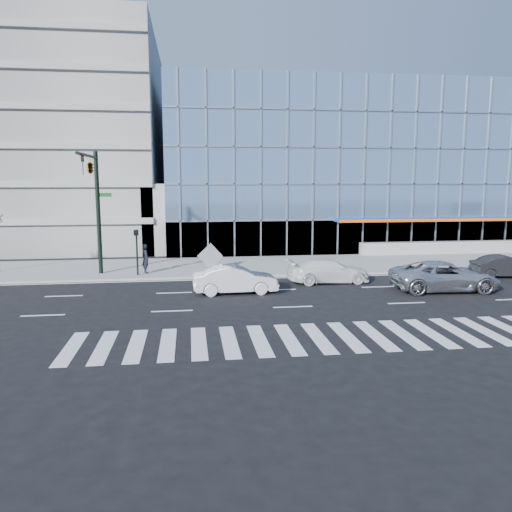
# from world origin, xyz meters

# --- Properties ---
(ground) EXTENTS (160.00, 160.00, 0.00)m
(ground) POSITION_xyz_m (0.00, 0.00, 0.00)
(ground) COLOR black
(ground) RESTS_ON ground
(sidewalk) EXTENTS (120.00, 8.00, 0.15)m
(sidewalk) POSITION_xyz_m (0.00, 8.00, 0.07)
(sidewalk) COLOR gray
(sidewalk) RESTS_ON ground
(theatre_building) EXTENTS (42.00, 26.00, 15.00)m
(theatre_building) POSITION_xyz_m (14.00, 26.00, 7.50)
(theatre_building) COLOR #7497C1
(theatre_building) RESTS_ON ground
(parking_garage) EXTENTS (24.00, 24.00, 20.00)m
(parking_garage) POSITION_xyz_m (-20.00, 26.00, 10.00)
(parking_garage) COLOR gray
(parking_garage) RESTS_ON ground
(ramp_block) EXTENTS (6.00, 8.00, 6.00)m
(ramp_block) POSITION_xyz_m (-6.00, 18.00, 3.00)
(ramp_block) COLOR gray
(ramp_block) RESTS_ON ground
(tower_backdrop) EXTENTS (14.00, 14.00, 48.00)m
(tower_backdrop) POSITION_xyz_m (-30.00, 70.00, 24.00)
(tower_backdrop) COLOR gray
(tower_backdrop) RESTS_ON ground
(traffic_signal) EXTENTS (1.14, 5.74, 8.00)m
(traffic_signal) POSITION_xyz_m (-11.00, 4.57, 6.16)
(traffic_signal) COLOR black
(traffic_signal) RESTS_ON sidewalk
(ped_signal_post) EXTENTS (0.30, 0.33, 3.00)m
(ped_signal_post) POSITION_xyz_m (-8.50, 4.94, 2.14)
(ped_signal_post) COLOR black
(ped_signal_post) RESTS_ON sidewalk
(silver_suv) EXTENTS (6.22, 3.12, 1.69)m
(silver_suv) POSITION_xyz_m (9.43, -1.45, 0.85)
(silver_suv) COLOR silver
(silver_suv) RESTS_ON ground
(white_suv) EXTENTS (5.14, 2.14, 1.49)m
(white_suv) POSITION_xyz_m (3.43, 1.69, 0.74)
(white_suv) COLOR white
(white_suv) RESTS_ON ground
(white_sedan) EXTENTS (4.77, 1.77, 1.56)m
(white_sedan) POSITION_xyz_m (-2.57, -0.50, 0.78)
(white_sedan) COLOR silver
(white_sedan) RESTS_ON ground
(dark_sedan) EXTENTS (4.47, 1.98, 1.43)m
(dark_sedan) POSITION_xyz_m (15.43, 1.80, 0.71)
(dark_sedan) COLOR black
(dark_sedan) RESTS_ON ground
(pedestrian) EXTENTS (0.70, 0.84, 1.97)m
(pedestrian) POSITION_xyz_m (-8.02, 5.61, 1.13)
(pedestrian) COLOR black
(pedestrian) RESTS_ON sidewalk
(tilted_panel) EXTENTS (1.82, 0.37, 1.84)m
(tilted_panel) POSITION_xyz_m (-3.69, 6.51, 1.07)
(tilted_panel) COLOR #AAAAAA
(tilted_panel) RESTS_ON sidewalk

